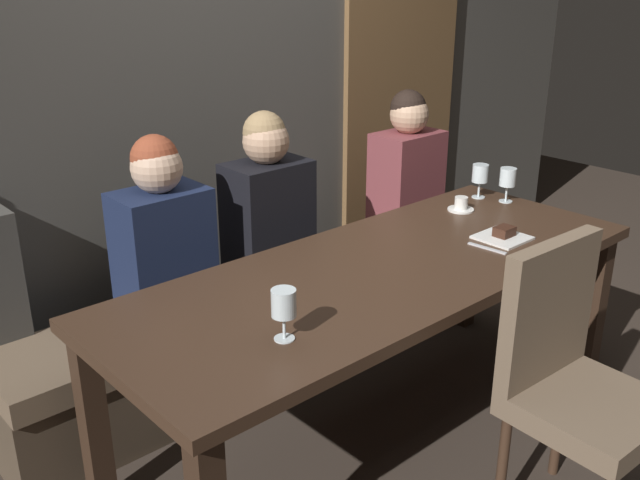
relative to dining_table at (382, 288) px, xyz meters
The scene contains 15 objects.
ground 0.65m from the dining_table, ahead, with size 9.00×9.00×0.00m, color #382D26.
back_wall_tiled 1.49m from the dining_table, 90.00° to the left, with size 6.00×0.12×3.00m, color #4C4944.
arched_door 1.91m from the dining_table, 40.43° to the left, with size 0.90×0.05×2.55m.
dining_table is the anchor object (origin of this frame).
banquette_bench 0.82m from the dining_table, 90.00° to the left, with size 2.50×0.44×0.45m.
chair_near_side 0.74m from the dining_table, 79.27° to the right, with size 0.46×0.46×0.98m.
diner_redhead 0.89m from the dining_table, 126.23° to the left, with size 0.36×0.24×0.75m.
diner_bearded 0.71m from the dining_table, 90.47° to the left, with size 0.36×0.24×0.77m.
diner_far_end 1.21m from the dining_table, 37.39° to the left, with size 0.36×0.24×0.75m.
wine_glass_center_front 0.68m from the dining_table, 163.64° to the right, with size 0.08×0.08×0.16m.
wine_glass_end_left 1.03m from the dining_table, ahead, with size 0.08×0.08×0.16m.
wine_glass_center_back 1.01m from the dining_table, 15.69° to the left, with size 0.08×0.08×0.16m.
espresso_cup 0.77m from the dining_table, 15.59° to the left, with size 0.12×0.12×0.06m.
dessert_plate 0.60m from the dining_table, 12.93° to the right, with size 0.19×0.19×0.05m.
fork_on_table 0.47m from the dining_table, 20.03° to the right, with size 0.02×0.17×0.01m, color silver.
Camera 1 is at (-1.81, -1.66, 1.80)m, focal length 40.02 mm.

